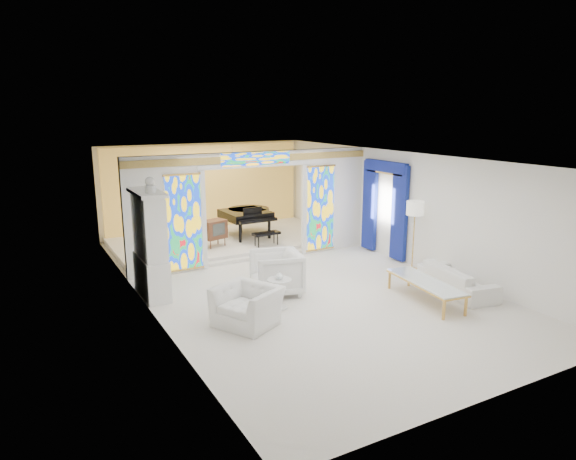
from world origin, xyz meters
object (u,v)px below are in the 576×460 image
grand_piano (248,214)px  tv_console (214,229)px  sofa (457,279)px  armchair_left (247,306)px  coffee_table (425,283)px  armchair_right (276,273)px  china_cabinet (150,245)px

grand_piano → tv_console: grand_piano is taller
sofa → tv_console: size_ratio=2.64×
armchair_left → tv_console: (1.31, 5.21, 0.31)m
coffee_table → tv_console: bearing=113.5°
armchair_right → coffee_table: (2.60, -2.01, -0.06)m
coffee_table → grand_piano: (-1.15, 6.75, 0.43)m
china_cabinet → grand_piano: size_ratio=1.07×
china_cabinet → coffee_table: size_ratio=1.25×
coffee_table → grand_piano: 6.86m
armchair_left → armchair_right: armchair_right is taller
sofa → grand_piano: grand_piano is taller
sofa → coffee_table: 1.08m
armchair_right → tv_console: 3.95m
china_cabinet → armchair_left: bearing=-64.2°
china_cabinet → tv_console: china_cabinet is taller
coffee_table → armchair_right: bearing=142.3°
china_cabinet → coffee_table: china_cabinet is taller
tv_console → armchair_left: bearing=-121.2°
grand_piano → tv_console: bearing=-153.3°
coffee_table → tv_console: size_ratio=2.79×
grand_piano → armchair_right: bearing=-109.3°
armchair_left → sofa: armchair_left is taller
armchair_left → armchair_right: size_ratio=1.08×
china_cabinet → coffee_table: bearing=-32.4°
armchair_left → armchair_right: (1.30, 1.27, 0.11)m
sofa → armchair_left: bearing=92.8°
armchair_right → grand_piano: size_ratio=0.42×
tv_console → grand_piano: bearing=11.9°
armchair_right → coffee_table: bearing=65.9°
china_cabinet → coffee_table: 6.08m
china_cabinet → tv_console: (2.51, 2.73, -0.48)m
sofa → coffee_table: sofa is taller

